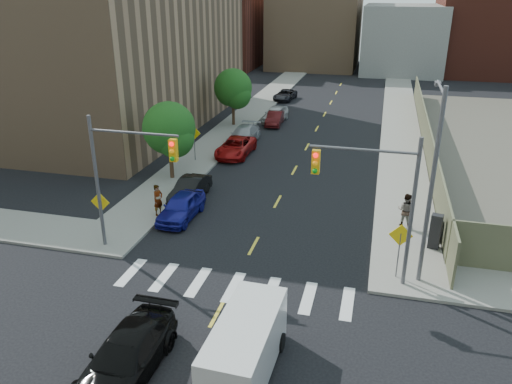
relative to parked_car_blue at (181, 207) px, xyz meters
The scene contains 30 objects.
ground 11.39m from the parked_car_blue, 64.25° to the right, with size 160.00×160.00×0.00m, color black.
sidewalk_nw 31.40m from the parked_car_blue, 95.14° to the left, with size 3.50×73.00×0.15m, color gray.
sidewalk_ne 33.75m from the parked_car_blue, 67.91° to the left, with size 3.50×73.00×0.15m, color gray.
fence_north 22.96m from the parked_car_blue, 50.71° to the left, with size 0.12×44.00×2.50m, color #656647.
building_nw 27.10m from the parked_car_blue, 130.81° to the left, with size 22.00×30.00×16.00m, color #8C6B4C.
bg_bldg_west 62.38m from the parked_car_blue, 105.93° to the left, with size 14.00×18.00×12.00m, color #592319.
bg_bldg_midwest 62.14m from the parked_car_blue, 90.99° to the left, with size 14.00×16.00×15.00m, color #8C6B4C.
bg_bldg_center 61.30m from the parked_car_blue, 77.79° to the left, with size 12.00×16.00×10.00m, color gray.
bg_bldg_east 67.77m from the parked_car_blue, 66.44° to the left, with size 18.00×18.00×16.00m, color #592319.
signal_nw 5.78m from the parked_car_blue, 103.90° to the right, with size 4.59×0.30×7.00m.
signal_ne 12.31m from the parked_car_blue, 21.20° to the right, with size 4.59×0.30×7.00m.
streetlight_ne 14.28m from the parked_car_blue, 14.25° to the right, with size 0.25×3.70×9.00m.
warn_sign_nw 4.87m from the parked_car_blue, 127.47° to the right, with size 1.06×0.06×2.83m.
warn_sign_ne 12.76m from the parked_car_blue, 17.11° to the right, with size 1.06×0.06×2.83m.
warn_sign_midwest 10.25m from the parked_car_blue, 106.34° to the left, with size 1.06×0.06×2.83m.
tree_west_near 7.12m from the parked_car_blue, 117.83° to the left, with size 3.66×3.64×5.52m.
tree_west_far 21.21m from the parked_car_blue, 98.39° to the left, with size 3.66×3.64×5.52m.
parked_car_blue is the anchor object (origin of this frame).
parked_car_black 2.87m from the parked_car_blue, 101.33° to the left, with size 1.44×4.12×1.36m, color black.
parked_car_red 12.05m from the parked_car_blue, 91.29° to the left, with size 2.34×5.08×1.41m, color #9E100F.
parked_car_silver 15.47m from the parked_car_blue, 92.05° to the left, with size 2.02×4.97×1.44m, color #95979C.
parked_car_white 23.42m from the parked_car_blue, 88.74° to the left, with size 1.83×4.56×1.55m, color silver.
parked_car_maroon 22.15m from the parked_car_blue, 88.09° to the left, with size 1.39×3.98×1.31m, color #3F0C0D.
parked_car_grey 33.81m from the parked_car_blue, 90.96° to the left, with size 2.02×4.37×1.22m, color black.
black_sedan 12.73m from the parked_car_blue, 76.30° to the right, with size 2.13×5.25×1.52m, color black.
cargo_van 13.21m from the parked_car_blue, 57.96° to the right, with size 2.13×4.87×2.21m.
mailbox 14.15m from the parked_car_blue, ahead, with size 0.67×0.59×1.39m.
payphone 14.02m from the parked_car_blue, ahead, with size 0.55×0.45×1.85m, color black.
pedestrian_west 1.42m from the parked_car_blue, behind, with size 0.68×0.45×1.87m, color gray.
pedestrian_east 12.74m from the parked_car_blue, ahead, with size 0.95×0.74×1.95m, color gray.
Camera 1 is at (5.83, -14.34, 12.60)m, focal length 35.00 mm.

